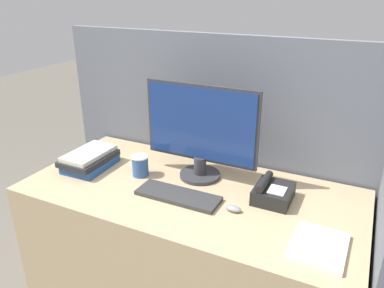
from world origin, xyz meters
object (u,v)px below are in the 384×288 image
monitor (201,133)px  keyboard (178,196)px  mouse (234,209)px  book_stack (90,160)px  desk_telephone (273,193)px  coffee_cup (140,166)px

monitor → keyboard: 0.34m
mouse → book_stack: bearing=175.5°
monitor → desk_telephone: bearing=-9.4°
keyboard → mouse: (0.28, 0.00, 0.00)m
monitor → book_stack: monitor is taller
coffee_cup → desk_telephone: size_ratio=0.57×
keyboard → book_stack: bearing=173.1°
keyboard → desk_telephone: desk_telephone is taller
monitor → mouse: monitor is taller
keyboard → mouse: bearing=0.8°
monitor → book_stack: size_ratio=2.01×
book_stack → desk_telephone: 1.01m
monitor → coffee_cup: bearing=-156.4°
monitor → coffee_cup: monitor is taller
mouse → monitor: bearing=139.2°
monitor → keyboard: size_ratio=1.48×
keyboard → coffee_cup: 0.32m
keyboard → mouse: mouse is taller
keyboard → desk_telephone: bearing=23.3°
desk_telephone → mouse: bearing=-126.8°
coffee_cup → book_stack: (-0.31, -0.04, -0.01)m
monitor → keyboard: (-0.00, -0.24, -0.24)m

